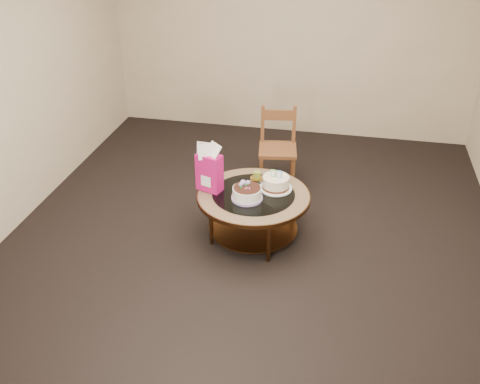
% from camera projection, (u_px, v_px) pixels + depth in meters
% --- Properties ---
extents(ground, '(5.00, 5.00, 0.00)m').
position_uv_depth(ground, '(253.00, 236.00, 5.00)').
color(ground, black).
rests_on(ground, ground).
extents(room_walls, '(4.52, 5.02, 2.61)m').
position_uv_depth(room_walls, '(255.00, 76.00, 4.22)').
color(room_walls, beige).
rests_on(room_walls, ground).
extents(coffee_table, '(1.02, 1.02, 0.46)m').
position_uv_depth(coffee_table, '(253.00, 201.00, 4.81)').
color(coffee_table, '#533017').
rests_on(coffee_table, ground).
extents(decorated_cake, '(0.28, 0.28, 0.16)m').
position_uv_depth(decorated_cake, '(247.00, 194.00, 4.66)').
color(decorated_cake, '#A288C1').
rests_on(decorated_cake, coffee_table).
extents(cream_cake, '(0.30, 0.30, 0.19)m').
position_uv_depth(cream_cake, '(276.00, 183.00, 4.81)').
color(cream_cake, white).
rests_on(cream_cake, coffee_table).
extents(gift_bag, '(0.25, 0.21, 0.45)m').
position_uv_depth(gift_bag, '(209.00, 168.00, 4.72)').
color(gift_bag, '#C2125B').
rests_on(gift_bag, coffee_table).
extents(pillar_candle, '(0.13, 0.13, 0.10)m').
position_uv_depth(pillar_candle, '(257.00, 177.00, 4.97)').
color(pillar_candle, '#EEC662').
rests_on(pillar_candle, coffee_table).
extents(dining_chair, '(0.44, 0.44, 0.85)m').
position_uv_depth(dining_chair, '(278.00, 148.00, 5.66)').
color(dining_chair, brown).
rests_on(dining_chair, ground).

